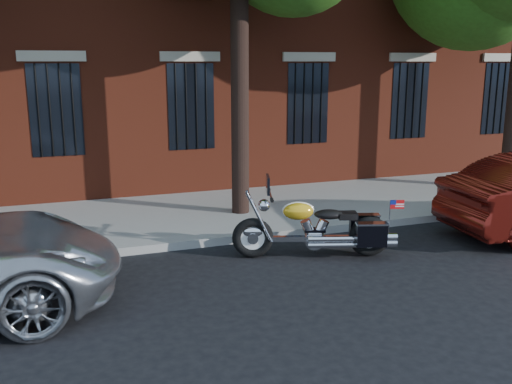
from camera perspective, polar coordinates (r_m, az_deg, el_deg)
name	(u,v)px	position (r m, az deg, el deg)	size (l,w,h in m)	color
ground	(267,267)	(9.27, 1.12, -7.50)	(120.00, 120.00, 0.00)	black
curb	(240,238)	(10.48, -1.56, -4.64)	(40.00, 0.16, 0.15)	gray
sidewalk	(213,213)	(12.21, -4.31, -2.12)	(40.00, 3.60, 0.15)	gray
motorcycle	(320,230)	(9.63, 6.40, -3.81)	(2.59, 1.34, 1.41)	black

